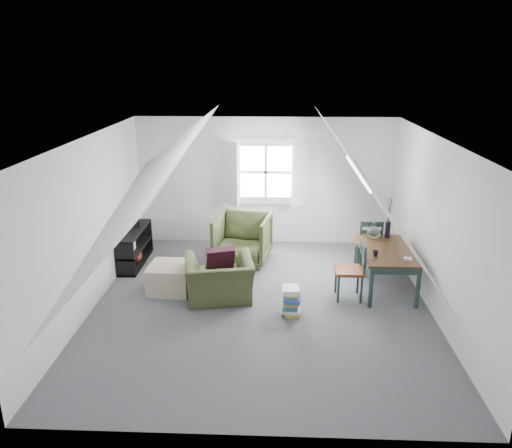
{
  "coord_description": "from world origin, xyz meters",
  "views": [
    {
      "loc": [
        0.21,
        -6.76,
        3.55
      ],
      "look_at": [
        -0.1,
        0.6,
        1.09
      ],
      "focal_mm": 35.0,
      "sensor_mm": 36.0,
      "label": 1
    }
  ],
  "objects_px": {
    "dining_chair_far": "(369,243)",
    "armchair_near": "(219,298)",
    "magazine_stack": "(291,301)",
    "ottoman": "(171,278)",
    "dining_table": "(387,255)",
    "media_shelf": "(132,249)",
    "dining_chair_near": "(352,270)",
    "armchair_far": "(243,261)"
  },
  "relations": [
    {
      "from": "armchair_near",
      "to": "media_shelf",
      "type": "distance_m",
      "value": 2.17
    },
    {
      "from": "ottoman",
      "to": "magazine_stack",
      "type": "xyz_separation_m",
      "value": [
        1.91,
        -0.7,
        -0.01
      ]
    },
    {
      "from": "armchair_near",
      "to": "media_shelf",
      "type": "relative_size",
      "value": 0.81
    },
    {
      "from": "media_shelf",
      "to": "magazine_stack",
      "type": "height_order",
      "value": "media_shelf"
    },
    {
      "from": "armchair_near",
      "to": "armchair_far",
      "type": "bearing_deg",
      "value": -110.08
    },
    {
      "from": "armchair_near",
      "to": "media_shelf",
      "type": "bearing_deg",
      "value": -47.46
    },
    {
      "from": "dining_chair_far",
      "to": "media_shelf",
      "type": "distance_m",
      "value": 4.21
    },
    {
      "from": "ottoman",
      "to": "media_shelf",
      "type": "bearing_deg",
      "value": 131.39
    },
    {
      "from": "dining_chair_far",
      "to": "dining_chair_near",
      "type": "distance_m",
      "value": 1.22
    },
    {
      "from": "armchair_far",
      "to": "dining_chair_far",
      "type": "xyz_separation_m",
      "value": [
        2.22,
        -0.28,
        0.49
      ]
    },
    {
      "from": "dining_chair_far",
      "to": "dining_chair_near",
      "type": "xyz_separation_m",
      "value": [
        -0.45,
        -1.13,
        -0.01
      ]
    },
    {
      "from": "ottoman",
      "to": "armchair_near",
      "type": "bearing_deg",
      "value": -18.16
    },
    {
      "from": "ottoman",
      "to": "media_shelf",
      "type": "height_order",
      "value": "media_shelf"
    },
    {
      "from": "armchair_near",
      "to": "dining_chair_near",
      "type": "height_order",
      "value": "dining_chair_near"
    },
    {
      "from": "media_shelf",
      "to": "dining_table",
      "type": "bearing_deg",
      "value": -8.74
    },
    {
      "from": "dining_chair_far",
      "to": "armchair_near",
      "type": "bearing_deg",
      "value": 10.98
    },
    {
      "from": "dining_table",
      "to": "media_shelf",
      "type": "bearing_deg",
      "value": 168.88
    },
    {
      "from": "ottoman",
      "to": "dining_chair_near",
      "type": "distance_m",
      "value": 2.86
    },
    {
      "from": "ottoman",
      "to": "dining_chair_near",
      "type": "height_order",
      "value": "dining_chair_near"
    },
    {
      "from": "dining_chair_near",
      "to": "magazine_stack",
      "type": "distance_m",
      "value": 1.12
    },
    {
      "from": "armchair_far",
      "to": "ottoman",
      "type": "height_order",
      "value": "armchair_far"
    },
    {
      "from": "ottoman",
      "to": "magazine_stack",
      "type": "bearing_deg",
      "value": -20.14
    },
    {
      "from": "dining_chair_far",
      "to": "dining_chair_near",
      "type": "height_order",
      "value": "dining_chair_far"
    },
    {
      "from": "armchair_near",
      "to": "armchair_far",
      "type": "distance_m",
      "value": 1.55
    },
    {
      "from": "dining_table",
      "to": "magazine_stack",
      "type": "distance_m",
      "value": 1.8
    },
    {
      "from": "dining_chair_far",
      "to": "magazine_stack",
      "type": "distance_m",
      "value": 2.19
    },
    {
      "from": "dining_chair_far",
      "to": "ottoman",
      "type": "bearing_deg",
      "value": 0.9
    },
    {
      "from": "dining_chair_far",
      "to": "magazine_stack",
      "type": "relative_size",
      "value": 2.29
    },
    {
      "from": "dining_chair_near",
      "to": "magazine_stack",
      "type": "height_order",
      "value": "dining_chair_near"
    },
    {
      "from": "armchair_far",
      "to": "dining_table",
      "type": "relative_size",
      "value": 0.7
    },
    {
      "from": "dining_chair_near",
      "to": "magazine_stack",
      "type": "bearing_deg",
      "value": -51.89
    },
    {
      "from": "dining_table",
      "to": "armchair_near",
      "type": "bearing_deg",
      "value": -170.47
    },
    {
      "from": "dining_chair_near",
      "to": "ottoman",
      "type": "bearing_deg",
      "value": -85.57
    },
    {
      "from": "armchair_near",
      "to": "dining_chair_near",
      "type": "distance_m",
      "value": 2.09
    },
    {
      "from": "ottoman",
      "to": "media_shelf",
      "type": "relative_size",
      "value": 0.52
    },
    {
      "from": "dining_table",
      "to": "magazine_stack",
      "type": "bearing_deg",
      "value": -150.18
    },
    {
      "from": "ottoman",
      "to": "dining_table",
      "type": "bearing_deg",
      "value": 2.83
    },
    {
      "from": "armchair_near",
      "to": "ottoman",
      "type": "height_order",
      "value": "ottoman"
    },
    {
      "from": "armchair_near",
      "to": "dining_chair_near",
      "type": "relative_size",
      "value": 1.12
    },
    {
      "from": "dining_chair_far",
      "to": "media_shelf",
      "type": "relative_size",
      "value": 0.75
    },
    {
      "from": "dining_table",
      "to": "dining_chair_near",
      "type": "distance_m",
      "value": 0.69
    },
    {
      "from": "ottoman",
      "to": "dining_chair_far",
      "type": "xyz_separation_m",
      "value": [
        3.29,
        0.98,
        0.27
      ]
    }
  ]
}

